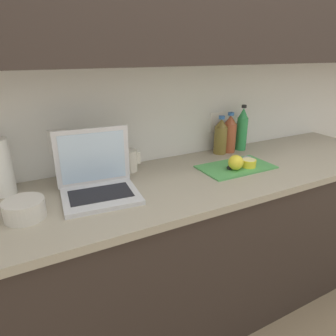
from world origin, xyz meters
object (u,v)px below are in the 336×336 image
Objects in this scene: lemon_whole_beside at (236,162)px; bottle_green_soda at (242,130)px; lemon_half_cut at (249,163)px; bottle_oil_tall at (229,134)px; bowl_white at (24,209)px; paper_towel_roll at (0,167)px; laptop at (98,180)px; cutting_board at (235,167)px; bottle_water_clear at (221,137)px; knife at (236,164)px; measuring_cup at (129,160)px.

lemon_whole_beside is 0.28× the size of bottle_green_soda.
lemon_half_cut is 0.31m from bottle_oil_tall.
bowl_white is 0.60× the size of paper_towel_roll.
lemon_whole_beside is 0.34m from bottle_oil_tall.
lemon_whole_beside is at bearing -0.58° from laptop.
bottle_water_clear is at bearing 73.03° from cutting_board.
lemon_whole_beside is 1.02m from bowl_white.
lemon_whole_beside reaches higher than lemon_half_cut.
laptop is 0.75m from cutting_board.
bottle_water_clear reaches higher than knife.
cutting_board is 1.61× the size of bottle_oil_tall.
lemon_half_cut is at bearing 1.23° from lemon_whole_beside.
bottle_green_soda reaches higher than bottle_oil_tall.
bottle_green_soda is at bearing 19.33° from knife.
cutting_board is 0.36m from bottle_green_soda.
bottle_oil_tall is 1.07× the size of bottle_water_clear.
bowl_white is (-1.29, -0.29, -0.09)m from bottle_green_soda.
bottle_water_clear reaches higher than measuring_cup.
paper_towel_roll reaches higher than knife.
bottle_green_soda is at bearing 45.73° from lemon_whole_beside.
bowl_white is at bearing -179.57° from lemon_half_cut.
bottle_green_soda is at bearing 45.31° from cutting_board.
lemon_whole_beside is at bearing -157.03° from knife.
knife is 3.17× the size of lemon_whole_beside.
paper_towel_roll is at bearing -179.16° from bottle_green_soda.
cutting_board is 0.02m from knife.
cutting_board is at bearing -106.97° from bottle_water_clear.
bottle_oil_tall reaches higher than lemon_half_cut.
lemon_whole_beside is (0.71, -0.07, -0.02)m from laptop.
laptop reaches higher than paper_towel_roll.
lemon_half_cut is 0.64m from measuring_cup.
lemon_whole_beside reaches higher than cutting_board.
bottle_oil_tall is at bearing 13.59° from bowl_white.
bowl_white is at bearing 157.30° from knife.
knife is at bearing -10.62° from paper_towel_roll.
cutting_board is at bearing -23.01° from measuring_cup.
bottle_water_clear is 1.20m from paper_towel_roll.
lemon_half_cut is at bearing -24.21° from measuring_cup.
knife is 0.58m from measuring_cup.
measuring_cup is (-0.60, -0.02, -0.05)m from bottle_water_clear.
bottle_green_soda is at bearing -0.00° from bottle_oil_tall.
bottle_water_clear reaches higher than lemon_whole_beside.
lemon_half_cut is 0.29m from bottle_water_clear.
knife is 0.35m from bottle_green_soda.
bottle_green_soda is 0.77m from measuring_cup.
bottle_oil_tall is at bearing 0.90° from paper_towel_roll.
laptop is 1.40× the size of bottle_oil_tall.
measuring_cup is at bearing 151.71° from lemon_whole_beside.
measuring_cup is (-0.53, 0.22, 0.05)m from cutting_board.
measuring_cup is at bearing 156.99° from cutting_board.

